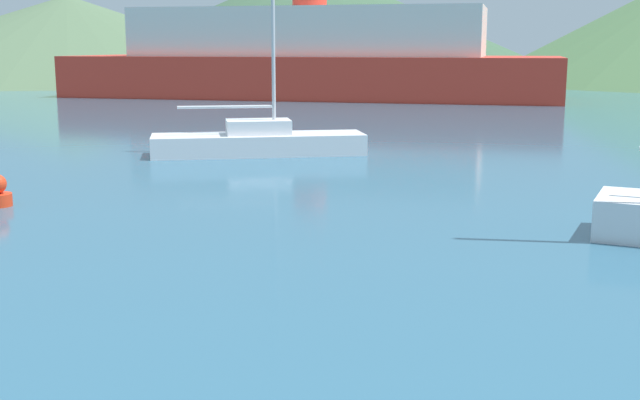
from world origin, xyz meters
name	(u,v)px	position (x,y,z in m)	size (l,w,h in m)	color
sailboat_inner	(259,140)	(-5.78, 26.75, 0.48)	(7.00, 4.73, 10.17)	silver
ferry_distant	(310,58)	(-13.25, 54.92, 2.62)	(33.63, 11.43, 7.55)	red
hill_west	(69,37)	(-48.51, 78.74, 4.36)	(53.04, 53.04, 8.72)	#4C6647
hill_central	(312,21)	(-23.35, 86.59, 6.00)	(55.94, 55.94, 12.00)	#38563D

